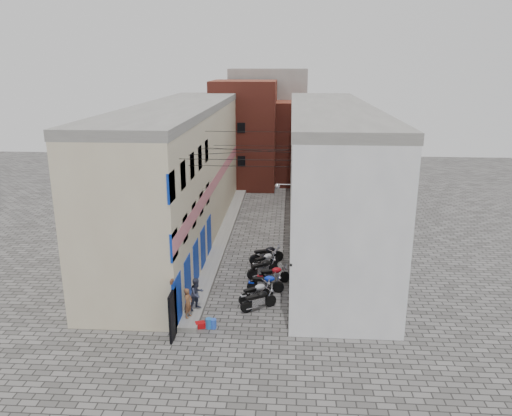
% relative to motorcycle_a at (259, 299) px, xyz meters
% --- Properties ---
extents(ground, '(90.00, 90.00, 0.00)m').
position_rel_motorcycle_a_xyz_m(ground, '(-1.02, -2.42, -0.56)').
color(ground, '#4F4D4B').
rests_on(ground, ground).
extents(plinth, '(0.90, 26.00, 0.25)m').
position_rel_motorcycle_a_xyz_m(plinth, '(-3.07, 10.58, -0.43)').
color(plinth, gray).
rests_on(plinth, ground).
extents(building_left, '(5.10, 27.00, 9.00)m').
position_rel_motorcycle_a_xyz_m(building_left, '(-6.00, 10.53, 3.94)').
color(building_left, beige).
rests_on(building_left, ground).
extents(building_right, '(5.94, 26.00, 9.00)m').
position_rel_motorcycle_a_xyz_m(building_right, '(3.98, 10.57, 3.95)').
color(building_right, silver).
rests_on(building_right, ground).
extents(building_far_brick_left, '(6.00, 6.00, 10.00)m').
position_rel_motorcycle_a_xyz_m(building_far_brick_left, '(-3.02, 25.58, 4.44)').
color(building_far_brick_left, maroon).
rests_on(building_far_brick_left, ground).
extents(building_far_brick_right, '(5.00, 6.00, 8.00)m').
position_rel_motorcycle_a_xyz_m(building_far_brick_right, '(1.98, 27.58, 3.44)').
color(building_far_brick_right, maroon).
rests_on(building_far_brick_right, ground).
extents(building_far_concrete, '(8.00, 5.00, 11.00)m').
position_rel_motorcycle_a_xyz_m(building_far_concrete, '(-1.02, 31.58, 4.94)').
color(building_far_concrete, gray).
rests_on(building_far_concrete, ground).
extents(far_shopfront, '(2.00, 0.30, 2.40)m').
position_rel_motorcycle_a_xyz_m(far_shopfront, '(-1.02, 22.78, 0.64)').
color(far_shopfront, black).
rests_on(far_shopfront, ground).
extents(overhead_wires, '(5.80, 13.02, 1.32)m').
position_rel_motorcycle_a_xyz_m(overhead_wires, '(-1.02, 5.22, 6.56)').
color(overhead_wires, black).
rests_on(overhead_wires, ground).
extents(motorcycle_a, '(1.96, 1.54, 1.12)m').
position_rel_motorcycle_a_xyz_m(motorcycle_a, '(0.00, 0.00, 0.00)').
color(motorcycle_a, black).
rests_on(motorcycle_a, ground).
extents(motorcycle_b, '(1.97, 1.60, 1.13)m').
position_rel_motorcycle_a_xyz_m(motorcycle_b, '(-0.17, 0.79, 0.01)').
color(motorcycle_b, '#ADADB2').
rests_on(motorcycle_b, ground).
extents(motorcycle_c, '(1.96, 0.63, 1.13)m').
position_rel_motorcycle_a_xyz_m(motorcycle_c, '(0.24, 1.94, 0.01)').
color(motorcycle_c, '#0E30DB').
rests_on(motorcycle_c, ground).
extents(motorcycle_d, '(2.03, 1.18, 1.12)m').
position_rel_motorcycle_a_xyz_m(motorcycle_d, '(0.59, 3.03, 0.00)').
color(motorcycle_d, '#A90C14').
rests_on(motorcycle_d, ground).
extents(motorcycle_e, '(2.01, 1.66, 1.16)m').
position_rel_motorcycle_a_xyz_m(motorcycle_e, '(-0.00, 3.88, 0.02)').
color(motorcycle_e, black).
rests_on(motorcycle_e, ground).
extents(motorcycle_f, '(1.85, 1.73, 1.12)m').
position_rel_motorcycle_a_xyz_m(motorcycle_f, '(0.06, 4.97, -0.00)').
color(motorcycle_f, '#B6B6BB').
rests_on(motorcycle_f, ground).
extents(motorcycle_g, '(2.26, 1.57, 1.26)m').
position_rel_motorcycle_a_xyz_m(motorcycle_g, '(0.10, 5.83, 0.07)').
color(motorcycle_g, black).
rests_on(motorcycle_g, ground).
extents(person_a, '(0.47, 0.60, 1.43)m').
position_rel_motorcycle_a_xyz_m(person_a, '(-3.17, -1.42, 0.41)').
color(person_a, brown).
rests_on(person_a, plinth).
extents(person_b, '(0.94, 0.97, 1.57)m').
position_rel_motorcycle_a_xyz_m(person_b, '(-2.90, -0.60, 0.48)').
color(person_b, '#33374D').
rests_on(person_b, plinth).
extents(water_jug_near, '(0.36, 0.36, 0.45)m').
position_rel_motorcycle_a_xyz_m(water_jug_near, '(-1.93, -1.92, -0.34)').
color(water_jug_near, blue).
rests_on(water_jug_near, ground).
extents(water_jug_far, '(0.36, 0.36, 0.47)m').
position_rel_motorcycle_a_xyz_m(water_jug_far, '(-2.14, -1.92, -0.32)').
color(water_jug_far, blue).
rests_on(water_jug_far, ground).
extents(red_crate, '(0.51, 0.45, 0.27)m').
position_rel_motorcycle_a_xyz_m(red_crate, '(-2.54, -1.92, -0.42)').
color(red_crate, '#B50C0F').
rests_on(red_crate, ground).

